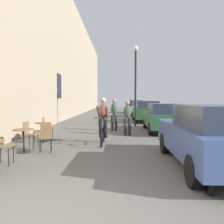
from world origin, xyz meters
TOP-DOWN VIEW (x-y plane):
  - building_facade_left at (-3.45, 14.00)m, footprint 0.54×68.00m
  - cafe_chair_near_toward_wall at (-2.01, 3.06)m, footprint 0.41×0.41m
  - cafe_table_mid at (-1.99, 4.44)m, footprint 0.64×0.64m
  - cafe_chair_mid_toward_street at (-2.06, 5.09)m, footprint 0.43×0.43m
  - cafe_chair_mid_toward_wall at (-1.32, 4.51)m, footprint 0.45×0.45m
  - cafe_table_far at (-2.02, 6.49)m, footprint 0.64×0.64m
  - cafe_chair_far_toward_street at (-2.09, 7.11)m, footprint 0.42×0.42m
  - cafe_chair_far_toward_wall at (-1.94, 5.94)m, footprint 0.45×0.45m
  - cyclist_on_bicycle at (0.38, 5.97)m, footprint 0.52×1.76m
  - pedestrian_near at (1.38, 8.00)m, footprint 0.35×0.25m
  - pedestrian_mid at (0.76, 9.53)m, footprint 0.38×0.30m
  - street_lamp at (2.05, 11.76)m, footprint 0.32×0.32m
  - parked_car_nearest at (3.13, 2.88)m, footprint 1.85×4.28m
  - parked_car_second at (3.24, 9.23)m, footprint 1.80×4.08m
  - parked_car_third at (3.06, 14.67)m, footprint 1.86×4.31m
  - parked_car_fourth at (3.21, 19.92)m, footprint 1.86×4.24m
  - parked_car_fifth at (3.19, 25.90)m, footprint 1.92×4.38m
  - parked_motorcycle at (2.58, 2.08)m, footprint 0.62×2.14m

SIDE VIEW (x-z plane):
  - parked_motorcycle at x=2.58m, z-range -0.05..0.86m
  - cafe_chair_near_toward_wall at x=-2.01m, z-range 0.07..0.96m
  - cafe_chair_mid_toward_street at x=-2.06m, z-range 0.07..0.96m
  - cafe_chair_mid_toward_wall at x=-1.32m, z-range 0.07..0.96m
  - cafe_chair_far_toward_street at x=-2.09m, z-range 0.07..0.96m
  - cafe_chair_far_toward_wall at x=-1.94m, z-range 0.07..0.96m
  - cafe_table_mid at x=-1.99m, z-range 0.16..0.88m
  - cafe_table_far at x=-2.02m, z-range 0.16..0.88m
  - parked_car_second at x=3.24m, z-range 0.03..1.46m
  - parked_car_fourth at x=3.21m, z-range 0.03..1.52m
  - parked_car_nearest at x=3.13m, z-range 0.03..1.54m
  - parked_car_third at x=3.06m, z-range 0.03..1.55m
  - parked_car_fifth at x=3.19m, z-range 0.03..1.57m
  - cyclist_on_bicycle at x=0.38m, z-range -0.06..1.68m
  - pedestrian_near at x=1.38m, z-range 0.10..1.70m
  - pedestrian_mid at x=0.76m, z-range 0.11..1.79m
  - street_lamp at x=2.05m, z-range 0.66..5.56m
  - building_facade_left at x=-3.45m, z-range 0.00..11.01m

